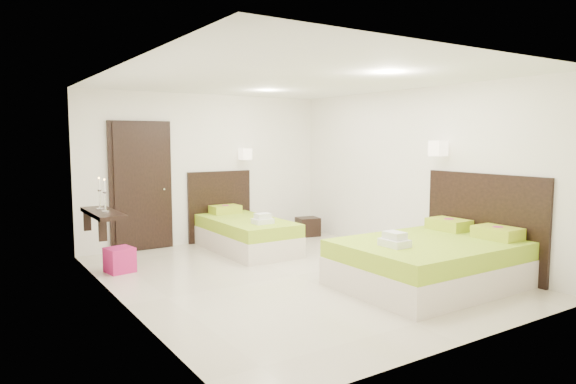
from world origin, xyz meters
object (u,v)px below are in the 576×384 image
nightstand (308,227)px  ottoman (120,260)px  bed_double (433,259)px  bed_single (244,231)px

nightstand → ottoman: size_ratio=1.15×
nightstand → ottoman: 3.78m
ottoman → bed_double: bearing=-41.4°
nightstand → ottoman: bearing=-158.5°
nightstand → ottoman: (-3.70, -0.74, -0.00)m
bed_double → ottoman: bearing=138.6°
bed_double → ottoman: size_ratio=6.43×
bed_double → ottoman: bed_double is taller
bed_single → bed_double: 3.29m
bed_single → nightstand: bearing=13.9°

